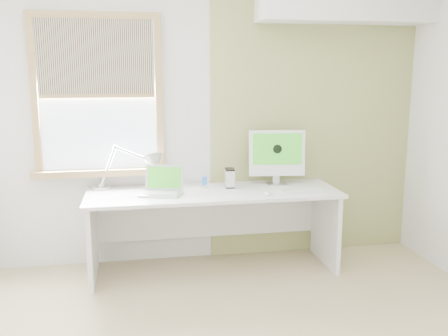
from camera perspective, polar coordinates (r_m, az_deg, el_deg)
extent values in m
cube|color=silver|center=(4.58, -1.61, 5.37)|extent=(4.00, 0.02, 2.60)
cube|color=silver|center=(1.29, 23.55, -10.55)|extent=(4.00, 0.02, 2.60)
cube|color=#9C9B5B|center=(4.82, 10.33, 5.47)|extent=(2.00, 0.02, 2.60)
cube|color=#9E7B46|center=(4.55, -21.15, 7.75)|extent=(0.06, 0.06, 1.42)
cube|color=#9E7B46|center=(4.47, -7.57, 8.35)|extent=(0.06, 0.06, 1.42)
cube|color=#9E7B46|center=(4.50, -14.85, 16.78)|extent=(1.00, 0.06, 0.06)
cube|color=#9E7B46|center=(4.54, -14.02, -0.50)|extent=(1.20, 0.14, 0.06)
cube|color=#D1E2F9|center=(4.50, -14.40, 8.12)|extent=(1.00, 0.01, 1.30)
cube|color=beige|center=(4.45, -14.64, 12.27)|extent=(0.98, 0.02, 0.65)
cube|color=#9E7B46|center=(4.45, -14.44, 8.09)|extent=(0.98, 0.03, 0.03)
cube|color=white|center=(4.30, -1.21, -2.91)|extent=(2.20, 0.70, 0.03)
cube|color=white|center=(4.37, -15.04, -8.06)|extent=(0.04, 0.64, 0.70)
cube|color=white|center=(4.68, 11.69, -6.63)|extent=(0.04, 0.64, 0.70)
cube|color=white|center=(4.68, -1.82, -5.13)|extent=(2.08, 0.02, 0.48)
cylinder|color=silver|center=(4.52, -14.06, -2.22)|extent=(0.19, 0.19, 0.02)
sphere|color=silver|center=(4.52, -14.07, -2.00)|extent=(0.06, 0.06, 0.05)
cylinder|color=silver|center=(4.47, -13.30, 0.16)|extent=(0.17, 0.05, 0.36)
sphere|color=silver|center=(4.42, -12.51, 2.37)|extent=(0.05, 0.05, 0.04)
cylinder|color=silver|center=(4.38, -10.52, 1.61)|extent=(0.32, 0.12, 0.14)
sphere|color=silver|center=(4.35, -8.50, 0.84)|extent=(0.05, 0.05, 0.04)
cone|color=silver|center=(4.35, -8.10, 0.46)|extent=(0.23, 0.27, 0.22)
cube|color=silver|center=(4.21, -7.32, -2.99)|extent=(0.40, 0.33, 0.02)
cube|color=#B2B5B7|center=(4.20, -7.33, -2.86)|extent=(0.32, 0.23, 0.00)
cube|color=silver|center=(4.29, -6.94, -1.09)|extent=(0.34, 0.18, 0.22)
cube|color=#2E901E|center=(4.28, -6.96, -1.11)|extent=(0.30, 0.14, 0.18)
cylinder|color=silver|center=(4.40, -2.27, -2.27)|extent=(0.07, 0.07, 0.02)
cube|color=silver|center=(4.39, -2.27, -1.49)|extent=(0.05, 0.01, 0.10)
cube|color=#194C99|center=(4.38, -2.27, -1.51)|extent=(0.04, 0.00, 0.08)
cube|color=silver|center=(4.44, 0.67, -1.17)|extent=(0.09, 0.14, 0.17)
cube|color=black|center=(4.42, 0.68, -0.16)|extent=(0.09, 0.14, 0.01)
cube|color=black|center=(4.45, 0.67, -2.16)|extent=(0.09, 0.14, 0.01)
cube|color=silver|center=(4.58, 6.11, -1.84)|extent=(0.21, 0.19, 0.01)
cube|color=silver|center=(4.59, 6.08, -0.69)|extent=(0.07, 0.03, 0.17)
cube|color=white|center=(4.55, 6.15, 1.75)|extent=(0.52, 0.15, 0.42)
cube|color=#2E901E|center=(4.51, 6.22, 2.21)|extent=(0.45, 0.09, 0.28)
cylinder|color=black|center=(4.51, 6.22, 2.20)|extent=(0.08, 0.02, 0.08)
cube|color=white|center=(4.31, 9.17, -2.73)|extent=(0.41, 0.14, 0.02)
cube|color=white|center=(4.31, 9.17, -2.62)|extent=(0.38, 0.11, 0.00)
ellipsoid|color=white|center=(4.19, 5.09, -2.94)|extent=(0.05, 0.09, 0.03)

